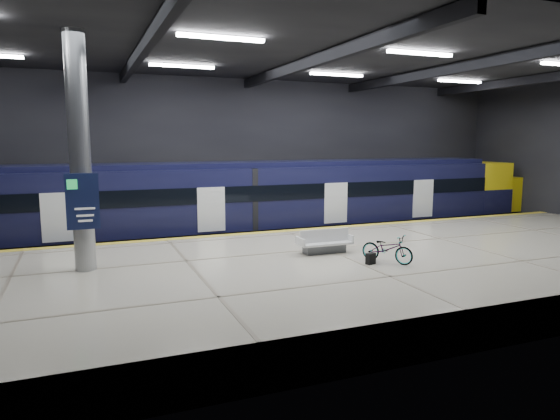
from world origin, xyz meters
TOP-DOWN VIEW (x-y plane):
  - ground at (0.00, 0.00)m, footprint 30.00×30.00m
  - room_shell at (-0.00, 0.00)m, footprint 30.10×16.10m
  - platform at (0.00, -2.50)m, footprint 30.00×11.00m
  - safety_strip at (0.00, 2.75)m, footprint 30.00×0.40m
  - rails at (0.00, 5.50)m, footprint 30.00×1.52m
  - train at (1.89, 5.50)m, footprint 29.40×2.84m
  - bench at (-0.38, -1.62)m, footprint 1.88×0.79m
  - bicycle at (0.85, -3.56)m, footprint 1.40×1.77m
  - pannier_bag at (0.25, -3.56)m, footprint 0.34×0.26m
  - info_column at (-8.00, -1.03)m, footprint 0.90×0.78m

SIDE VIEW (x-z plane):
  - ground at x=0.00m, z-range 0.00..0.00m
  - rails at x=0.00m, z-range 0.00..0.16m
  - platform at x=0.00m, z-range 0.00..1.10m
  - safety_strip at x=0.00m, z-range 1.10..1.11m
  - pannier_bag at x=0.25m, z-range 1.10..1.45m
  - bench at x=-0.38m, z-range 0.98..1.80m
  - bicycle at x=0.85m, z-range 1.10..2.00m
  - train at x=1.89m, z-range 0.16..3.95m
  - info_column at x=-8.00m, z-range 1.01..7.91m
  - room_shell at x=0.00m, z-range 1.69..9.74m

